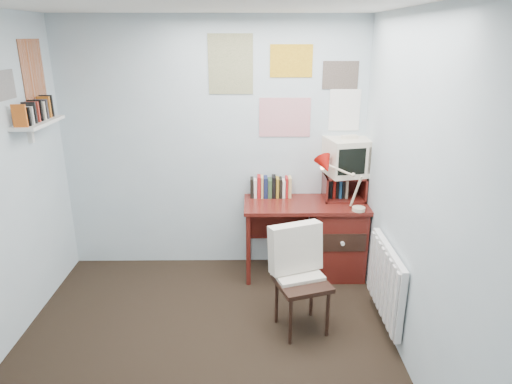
# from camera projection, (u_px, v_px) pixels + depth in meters

# --- Properties ---
(ground) EXTENTS (3.50, 3.50, 0.00)m
(ground) POSITION_uv_depth(u_px,v_px,m) (201.00, 373.00, 3.29)
(ground) COLOR black
(ground) RESTS_ON ground
(back_wall) EXTENTS (3.00, 0.02, 2.50)m
(back_wall) POSITION_uv_depth(u_px,v_px,m) (214.00, 147.00, 4.54)
(back_wall) COLOR silver
(back_wall) RESTS_ON ground
(right_wall) EXTENTS (0.02, 3.50, 2.50)m
(right_wall) POSITION_uv_depth(u_px,v_px,m) (429.00, 211.00, 2.90)
(right_wall) COLOR silver
(right_wall) RESTS_ON ground
(desk) EXTENTS (1.20, 0.55, 0.76)m
(desk) POSITION_uv_depth(u_px,v_px,m) (331.00, 236.00, 4.57)
(desk) COLOR maroon
(desk) RESTS_ON ground
(desk_chair) EXTENTS (0.54, 0.53, 0.85)m
(desk_chair) POSITION_uv_depth(u_px,v_px,m) (302.00, 284.00, 3.65)
(desk_chair) COLOR black
(desk_chair) RESTS_ON ground
(desk_lamp) EXTENTS (0.33, 0.29, 0.45)m
(desk_lamp) POSITION_uv_depth(u_px,v_px,m) (360.00, 188.00, 4.17)
(desk_lamp) COLOR #AD110B
(desk_lamp) RESTS_ON desk
(tv_riser) EXTENTS (0.40, 0.30, 0.25)m
(tv_riser) POSITION_uv_depth(u_px,v_px,m) (344.00, 187.00, 4.52)
(tv_riser) COLOR maroon
(tv_riser) RESTS_ON desk
(crt_tv) EXTENTS (0.49, 0.46, 0.39)m
(crt_tv) POSITION_uv_depth(u_px,v_px,m) (348.00, 155.00, 4.43)
(crt_tv) COLOR beige
(crt_tv) RESTS_ON tv_riser
(book_row) EXTENTS (0.60, 0.14, 0.22)m
(book_row) POSITION_uv_depth(u_px,v_px,m) (280.00, 186.00, 4.58)
(book_row) COLOR maroon
(book_row) RESTS_ON desk
(radiator) EXTENTS (0.09, 0.80, 0.60)m
(radiator) POSITION_uv_depth(u_px,v_px,m) (386.00, 282.00, 3.69)
(radiator) COLOR white
(radiator) RESTS_ON right_wall
(wall_shelf) EXTENTS (0.20, 0.62, 0.24)m
(wall_shelf) POSITION_uv_depth(u_px,v_px,m) (38.00, 123.00, 3.79)
(wall_shelf) COLOR white
(wall_shelf) RESTS_ON left_wall
(posters_back) EXTENTS (1.20, 0.01, 0.90)m
(posters_back) POSITION_uv_depth(u_px,v_px,m) (285.00, 86.00, 4.34)
(posters_back) COLOR white
(posters_back) RESTS_ON back_wall
(posters_left) EXTENTS (0.01, 0.70, 0.60)m
(posters_left) POSITION_uv_depth(u_px,v_px,m) (19.00, 76.00, 3.66)
(posters_left) COLOR white
(posters_left) RESTS_ON left_wall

